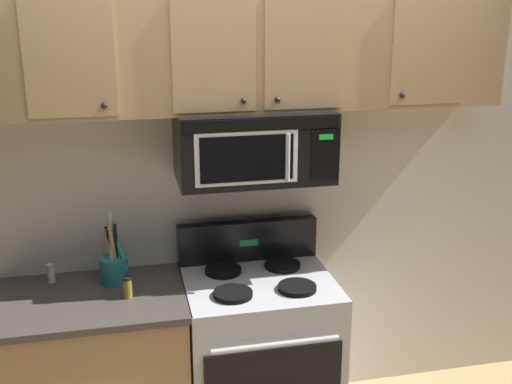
% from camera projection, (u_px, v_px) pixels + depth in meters
% --- Properties ---
extents(back_wall, '(5.20, 0.10, 2.70)m').
position_uv_depth(back_wall, '(244.00, 176.00, 3.38)').
color(back_wall, silver).
rests_on(back_wall, ground_plane).
extents(stove_range, '(0.76, 0.69, 1.12)m').
position_uv_depth(stove_range, '(259.00, 355.00, 3.29)').
color(stove_range, '#B7BABF').
rests_on(stove_range, ground_plane).
extents(over_range_microwave, '(0.76, 0.43, 0.35)m').
position_uv_depth(over_range_microwave, '(254.00, 145.00, 3.08)').
color(over_range_microwave, black).
extents(upper_cabinets, '(2.50, 0.36, 0.55)m').
position_uv_depth(upper_cabinets, '(252.00, 52.00, 2.97)').
color(upper_cabinets, tan).
extents(counter_segment, '(0.93, 0.65, 0.90)m').
position_uv_depth(counter_segment, '(95.00, 377.00, 3.13)').
color(counter_segment, tan).
rests_on(counter_segment, ground_plane).
extents(utensil_crock_teal, '(0.14, 0.14, 0.38)m').
position_uv_depth(utensil_crock_teal, '(114.00, 266.00, 3.12)').
color(utensil_crock_teal, teal).
rests_on(utensil_crock_teal, counter_segment).
extents(salt_shaker, '(0.04, 0.04, 0.09)m').
position_uv_depth(salt_shaker, '(51.00, 273.00, 3.14)').
color(salt_shaker, white).
rests_on(salt_shaker, counter_segment).
extents(spice_jar, '(0.04, 0.04, 0.11)m').
position_uv_depth(spice_jar, '(127.00, 287.00, 2.97)').
color(spice_jar, olive).
rests_on(spice_jar, counter_segment).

